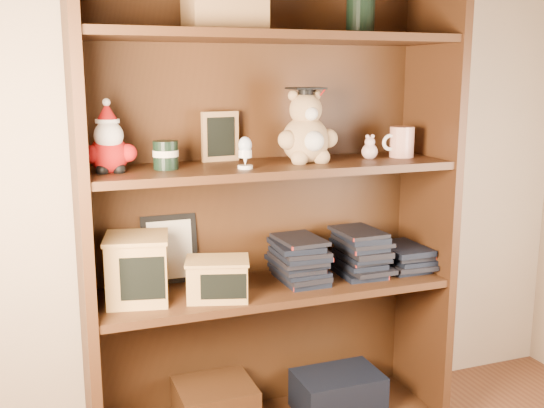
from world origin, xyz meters
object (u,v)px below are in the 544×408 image
at_px(bookcase, 266,213).
at_px(grad_teddy_bear, 306,133).
at_px(treats_box, 138,268).
at_px(teacher_mug, 401,142).

xyz_separation_m(bookcase, grad_teddy_bear, (0.12, -0.06, 0.26)).
distance_m(grad_teddy_bear, treats_box, 0.67).
xyz_separation_m(bookcase, teacher_mug, (0.47, -0.05, 0.22)).
bearing_deg(bookcase, teacher_mug, -6.13).
xyz_separation_m(bookcase, treats_box, (-0.43, -0.05, -0.13)).
bearing_deg(treats_box, teacher_mug, 0.06).
xyz_separation_m(teacher_mug, treats_box, (-0.90, -0.00, -0.35)).
height_order(teacher_mug, treats_box, teacher_mug).
relative_size(grad_teddy_bear, teacher_mug, 2.10).
distance_m(grad_teddy_bear, teacher_mug, 0.36).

